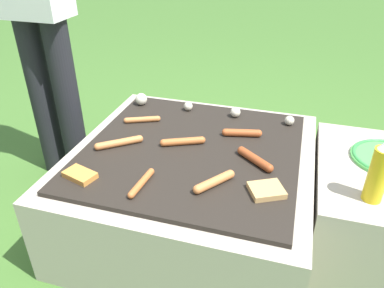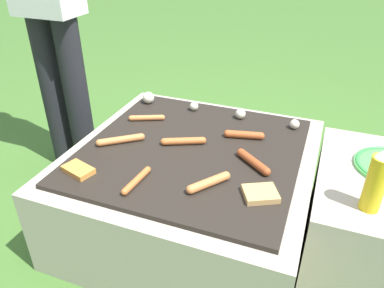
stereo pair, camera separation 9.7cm
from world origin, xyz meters
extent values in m
plane|color=#3D6628|center=(0.00, 0.00, 0.00)|extent=(14.00, 14.00, 0.00)
cube|color=#A89E8C|center=(0.00, 0.00, 0.18)|extent=(0.92, 0.92, 0.36)
cube|color=black|center=(0.00, 0.00, 0.37)|extent=(0.81, 0.81, 0.02)
cube|color=#A89E8C|center=(0.71, 0.06, 0.19)|extent=(0.49, 0.63, 0.38)
cylinder|color=black|center=(-0.82, 0.21, 0.39)|extent=(0.11, 0.11, 0.78)
cylinder|color=black|center=(-0.68, 0.21, 0.39)|extent=(0.11, 0.11, 0.78)
cylinder|color=#B7602D|center=(-0.04, 0.02, 0.39)|extent=(0.15, 0.09, 0.03)
sphere|color=#B7602D|center=(-0.11, -0.01, 0.39)|extent=(0.03, 0.03, 0.03)
sphere|color=#B7602D|center=(0.03, 0.05, 0.39)|extent=(0.03, 0.03, 0.03)
cylinder|color=#C6753D|center=(-0.28, -0.06, 0.39)|extent=(0.15, 0.12, 0.03)
sphere|color=#C6753D|center=(-0.34, -0.11, 0.39)|extent=(0.03, 0.03, 0.03)
sphere|color=#C6753D|center=(-0.21, -0.01, 0.39)|extent=(0.03, 0.03, 0.03)
cylinder|color=#93421E|center=(0.25, -0.03, 0.39)|extent=(0.13, 0.11, 0.03)
sphere|color=#93421E|center=(0.30, -0.07, 0.39)|extent=(0.03, 0.03, 0.03)
sphere|color=#93421E|center=(0.19, 0.01, 0.39)|extent=(0.03, 0.03, 0.03)
cylinder|color=#C6753D|center=(0.14, -0.20, 0.39)|extent=(0.11, 0.13, 0.03)
sphere|color=#C6753D|center=(0.10, -0.26, 0.39)|extent=(0.03, 0.03, 0.03)
sphere|color=#C6753D|center=(0.18, -0.15, 0.39)|extent=(0.03, 0.03, 0.03)
cylinder|color=#B7602D|center=(-0.09, -0.27, 0.39)|extent=(0.03, 0.14, 0.02)
sphere|color=#B7602D|center=(-0.09, -0.20, 0.39)|extent=(0.02, 0.02, 0.02)
sphere|color=#B7602D|center=(-0.10, -0.34, 0.39)|extent=(0.02, 0.02, 0.02)
cylinder|color=#C6753D|center=(-0.27, 0.15, 0.39)|extent=(0.13, 0.08, 0.02)
sphere|color=#C6753D|center=(-0.33, 0.12, 0.39)|extent=(0.02, 0.02, 0.02)
sphere|color=#C6753D|center=(-0.21, 0.18, 0.39)|extent=(0.02, 0.02, 0.02)
cylinder|color=#A34C23|center=(0.17, 0.15, 0.39)|extent=(0.14, 0.06, 0.03)
sphere|color=#A34C23|center=(0.23, 0.17, 0.39)|extent=(0.03, 0.03, 0.03)
sphere|color=#A34C23|center=(0.10, 0.14, 0.39)|extent=(0.03, 0.03, 0.03)
cube|color=#D18438|center=(-0.31, -0.29, 0.39)|extent=(0.12, 0.10, 0.02)
cube|color=tan|center=(0.31, -0.19, 0.39)|extent=(0.14, 0.13, 0.02)
sphere|color=beige|center=(-0.35, 0.32, 0.41)|extent=(0.06, 0.06, 0.06)
sphere|color=beige|center=(-0.11, 0.32, 0.40)|extent=(0.04, 0.04, 0.04)
sphere|color=beige|center=(0.11, 0.32, 0.40)|extent=(0.05, 0.05, 0.05)
sphere|color=beige|center=(0.34, 0.31, 0.40)|extent=(0.04, 0.04, 0.04)
cylinder|color=gold|center=(0.63, -0.13, 0.47)|extent=(0.06, 0.06, 0.18)
camera|label=1|loc=(0.35, -1.18, 1.13)|focal=35.00mm
camera|label=2|loc=(0.44, -1.15, 1.13)|focal=35.00mm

